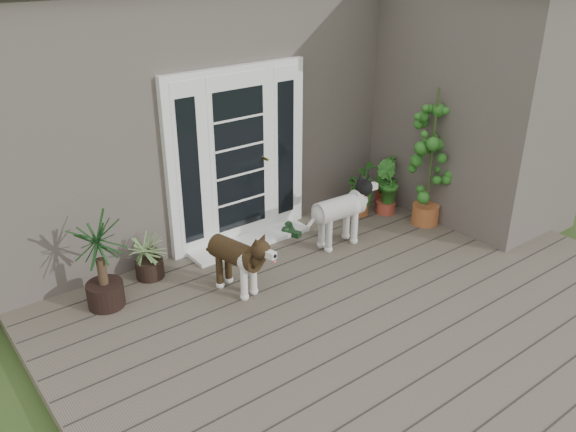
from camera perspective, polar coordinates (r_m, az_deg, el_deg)
deck at (r=6.21m, az=8.45°, el=-9.34°), size 6.20×4.60×0.12m
house_main at (r=8.83m, az=-11.24°, el=11.59°), size 7.40×4.00×3.10m
house_wing at (r=8.35m, az=17.94°, el=10.08°), size 1.60×2.40×3.10m
door_unit at (r=7.11m, az=-4.84°, el=5.72°), size 1.90×0.14×2.15m
door_step at (r=7.38m, az=-3.70°, el=-2.40°), size 1.60×0.40×0.05m
brindle_dog at (r=6.26m, az=-5.04°, el=-4.58°), size 0.52×0.86×0.67m
white_dog at (r=7.19m, az=4.92°, el=-0.21°), size 0.88×0.41×0.72m
spider_plant at (r=6.70m, az=-13.35°, el=-3.66°), size 0.69×0.69×0.56m
yucca at (r=6.19m, az=-17.65°, el=-4.21°), size 0.94×0.94×1.03m
herb_a at (r=8.07m, az=7.01°, el=2.21°), size 0.66×0.66×0.62m
herb_b at (r=8.19m, az=9.48°, el=2.02°), size 0.43×0.43×0.52m
herb_c at (r=8.50m, az=9.48°, el=3.10°), size 0.50×0.50×0.58m
sapling at (r=7.73m, az=13.70°, el=5.64°), size 0.67×0.67×1.88m
clog_left at (r=7.53m, az=0.33°, el=-1.58°), size 0.23×0.31×0.09m
clog_right at (r=7.66m, az=0.18°, el=-1.15°), size 0.22×0.29×0.08m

